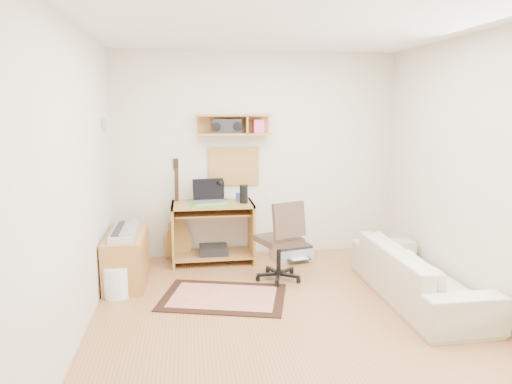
{
  "coord_description": "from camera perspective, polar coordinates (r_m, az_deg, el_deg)",
  "views": [
    {
      "loc": [
        -0.88,
        -3.84,
        1.91
      ],
      "look_at": [
        -0.15,
        1.05,
        1.0
      ],
      "focal_mm": 32.34,
      "sensor_mm": 36.0,
      "label": 1
    }
  ],
  "objects": [
    {
      "name": "floor",
      "position": [
        4.38,
        4.11,
        -15.52
      ],
      "size": [
        3.6,
        4.0,
        0.01
      ],
      "primitive_type": "cube",
      "color": "#A57245",
      "rests_on": "ground"
    },
    {
      "name": "ceiling",
      "position": [
        4.0,
        4.63,
        20.38
      ],
      "size": [
        3.6,
        4.0,
        0.01
      ],
      "primitive_type": "cube",
      "color": "white",
      "rests_on": "ground"
    },
    {
      "name": "back_wall",
      "position": [
        5.94,
        0.08,
        4.54
      ],
      "size": [
        3.6,
        0.01,
        2.6
      ],
      "primitive_type": "cube",
      "color": "beige",
      "rests_on": "ground"
    },
    {
      "name": "left_wall",
      "position": [
        4.0,
        -21.76,
        0.89
      ],
      "size": [
        0.01,
        4.0,
        2.6
      ],
      "primitive_type": "cube",
      "color": "beige",
      "rests_on": "ground"
    },
    {
      "name": "right_wall",
      "position": [
        4.73,
        26.24,
        1.92
      ],
      "size": [
        0.01,
        4.0,
        2.6
      ],
      "primitive_type": "cube",
      "color": "beige",
      "rests_on": "ground"
    },
    {
      "name": "wall_shelf",
      "position": [
        5.75,
        -2.71,
        8.33
      ],
      "size": [
        0.9,
        0.25,
        0.26
      ],
      "primitive_type": "cube",
      "color": "#AA783C",
      "rests_on": "back_wall"
    },
    {
      "name": "cork_board",
      "position": [
        5.9,
        -2.77,
        3.21
      ],
      "size": [
        0.64,
        0.03,
        0.49
      ],
      "primitive_type": "cube",
      "color": "tan",
      "rests_on": "back_wall"
    },
    {
      "name": "wall_photo",
      "position": [
        5.42,
        -18.29,
        7.9
      ],
      "size": [
        0.02,
        0.2,
        0.15
      ],
      "primitive_type": "cube",
      "color": "#4C8CBF",
      "rests_on": "left_wall"
    },
    {
      "name": "desk",
      "position": [
        5.78,
        -5.34,
        -5.01
      ],
      "size": [
        1.0,
        0.55,
        0.75
      ],
      "primitive_type": null,
      "color": "#AA783C",
      "rests_on": "floor"
    },
    {
      "name": "laptop",
      "position": [
        5.65,
        -5.75,
        0.03
      ],
      "size": [
        0.42,
        0.42,
        0.29
      ],
      "primitive_type": null,
      "rotation": [
        0.0,
        0.0,
        0.1
      ],
      "color": "silver",
      "rests_on": "desk"
    },
    {
      "name": "speaker",
      "position": [
        5.66,
        -1.53,
        -0.25
      ],
      "size": [
        0.1,
        0.1,
        0.22
      ],
      "primitive_type": "cylinder",
      "color": "black",
      "rests_on": "desk"
    },
    {
      "name": "desk_lamp",
      "position": [
        5.82,
        -4.01,
        0.23
      ],
      "size": [
        0.09,
        0.09,
        0.27
      ],
      "primitive_type": null,
      "color": "black",
      "rests_on": "desk"
    },
    {
      "name": "pencil_cup",
      "position": [
        5.81,
        -2.19,
        -0.6
      ],
      "size": [
        0.07,
        0.07,
        0.1
      ],
      "primitive_type": "cylinder",
      "color": "#35489F",
      "rests_on": "desk"
    },
    {
      "name": "boombox",
      "position": [
        5.74,
        -3.67,
        8.11
      ],
      "size": [
        0.35,
        0.16,
        0.18
      ],
      "primitive_type": "cube",
      "color": "black",
      "rests_on": "wall_shelf"
    },
    {
      "name": "rug",
      "position": [
        4.83,
        -4.05,
        -12.82
      ],
      "size": [
        1.4,
        1.11,
        0.02
      ],
      "primitive_type": "cube",
      "rotation": [
        0.0,
        0.0,
        -0.26
      ],
      "color": "beige",
      "rests_on": "floor"
    },
    {
      "name": "task_chair",
      "position": [
        5.14,
        2.84,
        -5.91
      ],
      "size": [
        0.61,
        0.61,
        0.93
      ],
      "primitive_type": null,
      "rotation": [
        0.0,
        0.0,
        0.36
      ],
      "color": "#3A2C22",
      "rests_on": "floor"
    },
    {
      "name": "cabinet",
      "position": [
        5.32,
        -15.77,
        -7.9
      ],
      "size": [
        0.4,
        0.9,
        0.55
      ],
      "primitive_type": "cube",
      "color": "#AA783C",
      "rests_on": "floor"
    },
    {
      "name": "music_keyboard",
      "position": [
        5.23,
        -15.94,
        -4.69
      ],
      "size": [
        0.24,
        0.76,
        0.07
      ],
      "primitive_type": "cube",
      "color": "#B2B5BA",
      "rests_on": "cabinet"
    },
    {
      "name": "guitar",
      "position": [
        5.84,
        -9.76,
        -2.23
      ],
      "size": [
        0.37,
        0.25,
        1.29
      ],
      "primitive_type": null,
      "rotation": [
        0.0,
        0.0,
        0.12
      ],
      "color": "olive",
      "rests_on": "floor"
    },
    {
      "name": "waste_basket",
      "position": [
        5.0,
        -16.84,
        -10.55
      ],
      "size": [
        0.29,
        0.29,
        0.32
      ],
      "primitive_type": "cylinder",
      "rotation": [
        0.0,
        0.0,
        -0.08
      ],
      "color": "white",
      "rests_on": "floor"
    },
    {
      "name": "printer",
      "position": [
        5.98,
        4.39,
        -7.36
      ],
      "size": [
        0.54,
        0.46,
        0.18
      ],
      "primitive_type": "cube",
      "rotation": [
        0.0,
        0.0,
        0.23
      ],
      "color": "#A5A8AA",
      "rests_on": "floor"
    },
    {
      "name": "sofa",
      "position": [
        4.94,
        19.48,
        -8.5
      ],
      "size": [
        0.54,
        1.84,
        0.72
      ],
      "primitive_type": "imported",
      "rotation": [
        0.0,
        0.0,
        1.57
      ],
      "color": "#BDB796",
      "rests_on": "floor"
    }
  ]
}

